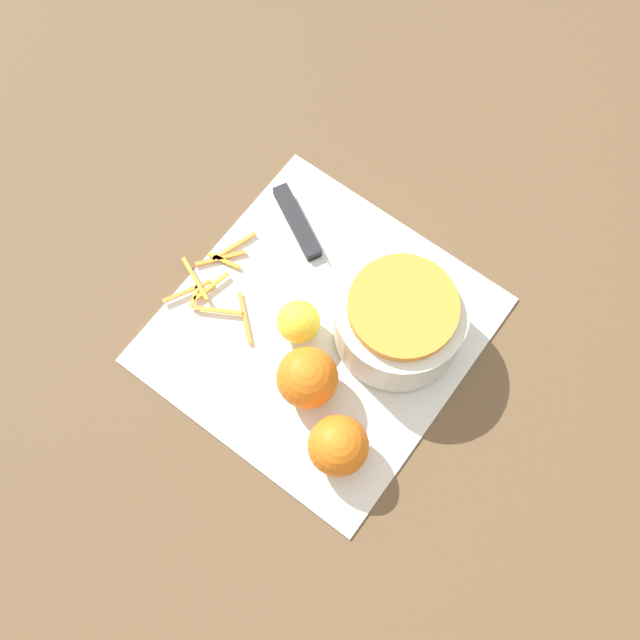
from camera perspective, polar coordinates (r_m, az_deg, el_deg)
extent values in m
plane|color=brown|center=(0.92, 0.00, -0.76)|extent=(4.00, 4.00, 0.00)
cube|color=silver|center=(0.92, 0.00, -0.70)|extent=(0.36, 0.35, 0.01)
cylinder|color=silver|center=(0.88, 6.05, -0.06)|extent=(0.15, 0.15, 0.08)
cylinder|color=orange|center=(0.84, 6.34, 0.96)|extent=(0.13, 0.13, 0.02)
cube|color=#232328|center=(0.97, -1.76, 7.50)|extent=(0.07, 0.10, 0.02)
cube|color=#B2B2B7|center=(0.93, 1.35, 1.38)|extent=(0.08, 0.13, 0.00)
sphere|color=orange|center=(0.85, 1.40, -9.55)|extent=(0.07, 0.07, 0.07)
sphere|color=orange|center=(0.86, -0.98, -4.42)|extent=(0.07, 0.07, 0.07)
sphere|color=yellow|center=(0.89, -1.64, -0.13)|extent=(0.05, 0.05, 0.05)
cube|color=gold|center=(0.96, -7.45, 4.36)|extent=(0.01, 0.05, 0.00)
cube|color=orange|center=(0.94, -10.09, 2.19)|extent=(0.06, 0.03, 0.00)
cube|color=#F99D30|center=(0.94, -8.29, 2.56)|extent=(0.05, 0.02, 0.00)
cube|color=#F39C35|center=(0.95, -9.50, 3.12)|extent=(0.03, 0.06, 0.00)
cube|color=gold|center=(0.94, -9.53, 1.81)|extent=(0.03, 0.02, 0.00)
cube|color=orange|center=(0.93, -5.76, 0.18)|extent=(0.05, 0.06, 0.00)
cube|color=orange|center=(0.96, -6.58, 5.60)|extent=(0.06, 0.03, 0.00)
cube|color=#F29E33|center=(0.93, -7.78, 0.72)|extent=(0.03, 0.05, 0.00)
cube|color=orange|center=(0.96, -7.60, 4.69)|extent=(0.05, 0.04, 0.00)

